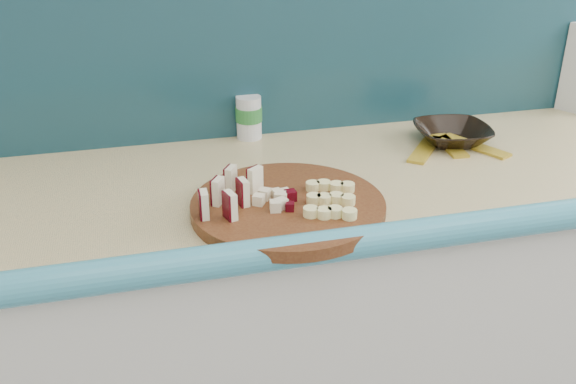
% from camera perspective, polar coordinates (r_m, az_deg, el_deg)
% --- Properties ---
extents(kitchen_counter, '(2.20, 0.63, 0.91)m').
position_cam_1_polar(kitchen_counter, '(1.76, 12.98, -10.98)').
color(kitchen_counter, silver).
rests_on(kitchen_counter, ground).
extents(backsplash, '(2.20, 0.02, 0.50)m').
position_cam_1_polar(backsplash, '(1.71, 10.99, 14.27)').
color(backsplash, teal).
rests_on(backsplash, kitchen_counter).
extents(cutting_board, '(0.48, 0.48, 0.02)m').
position_cam_1_polar(cutting_board, '(1.24, 0.00, -1.32)').
color(cutting_board, '#471F0F').
rests_on(cutting_board, kitchen_counter).
extents(apple_wedges, '(0.14, 0.15, 0.05)m').
position_cam_1_polar(apple_wedges, '(1.22, -5.17, 0.03)').
color(apple_wedges, '#F9EDC7').
rests_on(apple_wedges, cutting_board).
extents(apple_chunks, '(0.06, 0.06, 0.02)m').
position_cam_1_polar(apple_chunks, '(1.24, -1.10, -0.42)').
color(apple_chunks, '#FDEDCA').
rests_on(apple_chunks, cutting_board).
extents(banana_slices, '(0.13, 0.16, 0.02)m').
position_cam_1_polar(banana_slices, '(1.23, 3.77, -0.60)').
color(banana_slices, '#FEF39B').
rests_on(banana_slices, cutting_board).
extents(brown_bowl, '(0.20, 0.20, 0.04)m').
position_cam_1_polar(brown_bowl, '(1.63, 14.38, 4.98)').
color(brown_bowl, black).
rests_on(brown_bowl, kitchen_counter).
extents(canister, '(0.07, 0.07, 0.11)m').
position_cam_1_polar(canister, '(1.60, -3.50, 6.71)').
color(canister, silver).
rests_on(canister, kitchen_counter).
extents(banana_peel, '(0.26, 0.22, 0.01)m').
position_cam_1_polar(banana_peel, '(1.60, 14.10, 3.98)').
color(banana_peel, gold).
rests_on(banana_peel, kitchen_counter).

